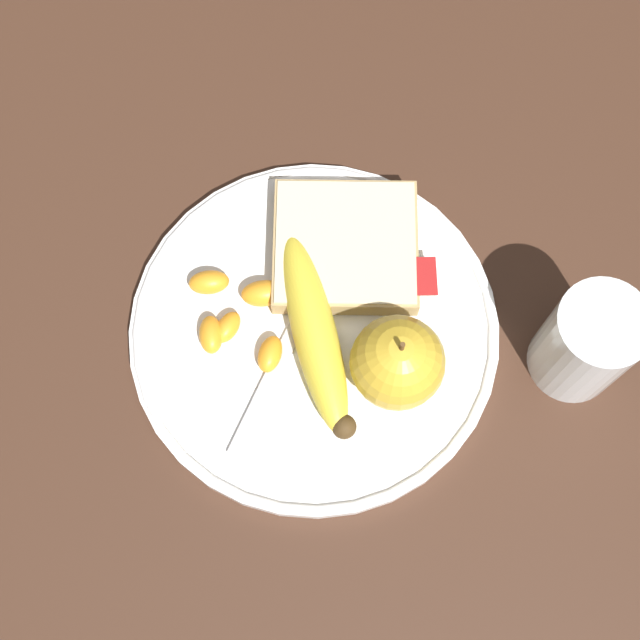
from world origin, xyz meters
TOP-DOWN VIEW (x-y plane):
  - ground_plane at (0.00, 0.00)m, footprint 3.00×3.00m
  - plate at (0.00, 0.00)m, footprint 0.29×0.29m
  - juice_glass at (-0.20, 0.03)m, footprint 0.07×0.07m
  - apple at (-0.06, 0.04)m, footprint 0.07×0.07m
  - banana at (-0.00, 0.01)m, footprint 0.07×0.17m
  - bread_slice at (-0.03, -0.06)m, footprint 0.12×0.11m
  - fork at (0.01, -0.01)m, footprint 0.10×0.19m
  - jam_packet at (-0.08, -0.03)m, footprint 0.04×0.03m
  - orange_segment_0 at (0.08, -0.04)m, footprint 0.03×0.02m
  - orange_segment_1 at (0.07, -0.00)m, footprint 0.03×0.03m
  - orange_segment_2 at (0.03, 0.02)m, footprint 0.03×0.03m
  - orange_segment_3 at (0.04, -0.03)m, footprint 0.04×0.02m
  - orange_segment_4 at (0.08, 0.01)m, footprint 0.02×0.03m

SIDE VIEW (x-z plane):
  - ground_plane at x=0.00m, z-range 0.00..0.00m
  - plate at x=0.00m, z-range 0.00..0.02m
  - fork at x=0.01m, z-range 0.01..0.02m
  - orange_segment_1 at x=0.07m, z-range 0.01..0.03m
  - orange_segment_2 at x=0.03m, z-range 0.01..0.03m
  - orange_segment_4 at x=0.08m, z-range 0.01..0.03m
  - orange_segment_0 at x=0.08m, z-range 0.01..0.03m
  - orange_segment_3 at x=0.04m, z-range 0.01..0.03m
  - jam_packet at x=-0.08m, z-range 0.01..0.03m
  - bread_slice at x=-0.03m, z-range 0.01..0.03m
  - banana at x=0.00m, z-range 0.01..0.05m
  - juice_glass at x=-0.20m, z-range 0.00..0.09m
  - apple at x=-0.06m, z-range 0.01..0.09m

